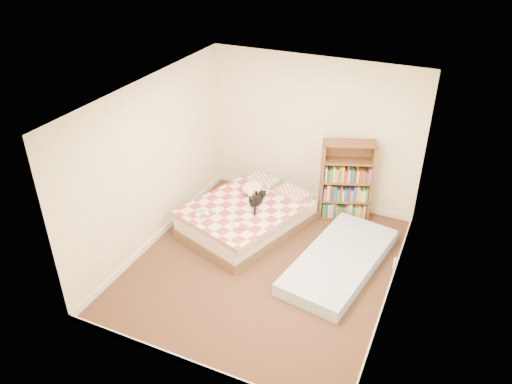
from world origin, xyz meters
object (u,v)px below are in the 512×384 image
at_px(bed, 248,216).
at_px(floor_mattress, 340,261).
at_px(bookshelf, 346,189).
at_px(black_cat, 258,199).
at_px(white_dog, 253,188).

distance_m(bed, floor_mattress, 1.63).
distance_m(bookshelf, black_cat, 1.45).
bearing_deg(bed, bookshelf, 55.87).
relative_size(bookshelf, floor_mattress, 0.64).
bearing_deg(bed, floor_mattress, 6.61).
relative_size(bed, white_dog, 4.76).
distance_m(floor_mattress, white_dog, 1.83).
height_order(black_cat, white_dog, white_dog).
height_order(bookshelf, white_dog, bookshelf).
relative_size(floor_mattress, white_dog, 4.46).
bearing_deg(bookshelf, bed, -163.01).
height_order(bed, white_dog, white_dog).
xyz_separation_m(bookshelf, white_dog, (-1.34, -0.66, 0.04)).
xyz_separation_m(bookshelf, floor_mattress, (0.31, -1.31, -0.41)).
height_order(floor_mattress, black_cat, black_cat).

